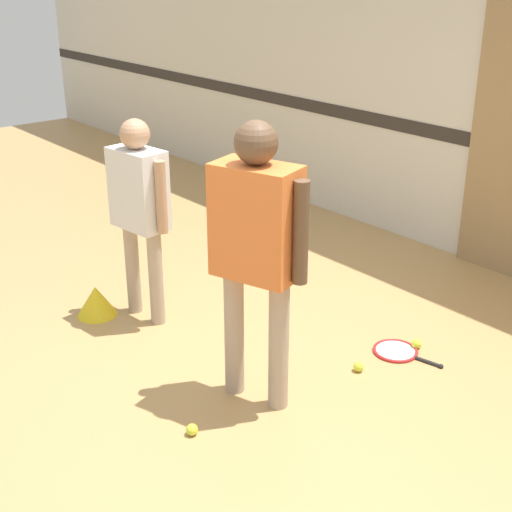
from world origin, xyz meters
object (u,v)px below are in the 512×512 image
object	(u,v)px
tennis_ball_near_instructor	(192,430)
racket_spare_on_floor	(397,351)
tennis_ball_stray_left	(359,367)
person_student_left	(139,199)
tennis_ball_by_spare_racket	(416,344)
training_cone	(96,301)
person_instructor	(256,237)

from	to	relation	value
tennis_ball_near_instructor	racket_spare_on_floor	bearing A→B (deg)	84.00
tennis_ball_near_instructor	tennis_ball_stray_left	size ratio (longest dim) A/B	1.00
person_student_left	tennis_ball_by_spare_racket	bearing A→B (deg)	29.39
person_student_left	training_cone	size ratio (longest dim) A/B	4.97
racket_spare_on_floor	training_cone	size ratio (longest dim) A/B	1.75
racket_spare_on_floor	tennis_ball_near_instructor	distance (m)	1.55
tennis_ball_by_spare_racket	tennis_ball_near_instructor	bearing A→B (deg)	-96.93
person_instructor	tennis_ball_by_spare_racket	world-z (taller)	person_instructor
tennis_ball_near_instructor	tennis_ball_stray_left	bearing A→B (deg)	82.79
racket_spare_on_floor	tennis_ball_by_spare_racket	size ratio (longest dim) A/B	7.69
person_student_left	racket_spare_on_floor	size ratio (longest dim) A/B	2.84
tennis_ball_stray_left	tennis_ball_by_spare_racket	bearing A→B (deg)	83.74
person_student_left	training_cone	world-z (taller)	person_student_left
person_instructor	racket_spare_on_floor	size ratio (longest dim) A/B	3.26
racket_spare_on_floor	tennis_ball_stray_left	world-z (taller)	tennis_ball_stray_left
tennis_ball_stray_left	tennis_ball_near_instructor	bearing A→B (deg)	-97.21
person_student_left	tennis_ball_by_spare_racket	xyz separation A→B (m)	(1.55, 1.13, -0.86)
person_instructor	tennis_ball_stray_left	bearing A→B (deg)	55.87
person_student_left	tennis_ball_near_instructor	distance (m)	1.69
tennis_ball_stray_left	racket_spare_on_floor	bearing A→B (deg)	87.93
tennis_ball_near_instructor	tennis_ball_stray_left	xyz separation A→B (m)	(0.15, 1.18, 0.00)
racket_spare_on_floor	tennis_ball_near_instructor	xyz separation A→B (m)	(-0.16, -1.54, 0.02)
person_student_left	tennis_ball_by_spare_racket	size ratio (longest dim) A/B	21.85
person_instructor	tennis_ball_stray_left	distance (m)	1.22
person_student_left	training_cone	bearing A→B (deg)	-140.23
racket_spare_on_floor	person_instructor	bearing A→B (deg)	-113.75
tennis_ball_by_spare_racket	training_cone	size ratio (longest dim) A/B	0.23
person_student_left	tennis_ball_near_instructor	world-z (taller)	person_student_left
person_student_left	tennis_ball_by_spare_racket	distance (m)	2.10
person_student_left	tennis_ball_near_instructor	bearing A→B (deg)	-29.08
racket_spare_on_floor	tennis_ball_by_spare_racket	bearing A→B (deg)	61.14
person_instructor	tennis_ball_by_spare_racket	bearing A→B (deg)	60.13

